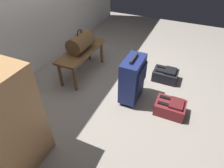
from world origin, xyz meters
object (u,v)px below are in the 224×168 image
object	(u,v)px
bench	(82,54)
side_cabinet	(5,125)
backpack_dark	(165,75)
cell_phone	(91,41)
suitcase_upright_navy	(133,78)
duffel_bag_brown	(80,42)
backpack_maroon	(170,107)

from	to	relation	value
bench	side_cabinet	world-z (taller)	side_cabinet
backpack_dark	cell_phone	bearing A→B (deg)	91.62
suitcase_upright_navy	backpack_dark	xyz separation A→B (m)	(0.64, -0.35, -0.26)
bench	backpack_dark	xyz separation A→B (m)	(0.37, -1.31, -0.28)
duffel_bag_brown	backpack_maroon	distance (m)	1.63
duffel_bag_brown	backpack_maroon	xyz separation A→B (m)	(-0.33, -1.52, -0.48)
duffel_bag_brown	backpack_dark	size ratio (longest dim) A/B	1.16
suitcase_upright_navy	backpack_dark	bearing A→B (deg)	-28.83
bench	cell_phone	distance (m)	0.34
backpack_maroon	suitcase_upright_navy	bearing A→B (deg)	83.35
cell_phone	side_cabinet	bearing A→B (deg)	-173.15
bench	backpack_maroon	distance (m)	1.58
cell_phone	backpack_maroon	world-z (taller)	cell_phone
bench	side_cabinet	xyz separation A→B (m)	(-1.65, -0.22, 0.18)
duffel_bag_brown	side_cabinet	bearing A→B (deg)	-172.45
bench	suitcase_upright_navy	xyz separation A→B (m)	(-0.27, -0.96, -0.02)
duffel_bag_brown	backpack_dark	distance (m)	1.44
suitcase_upright_navy	side_cabinet	world-z (taller)	side_cabinet
suitcase_upright_navy	backpack_dark	world-z (taller)	suitcase_upright_navy
suitcase_upright_navy	backpack_maroon	xyz separation A→B (m)	(-0.07, -0.56, -0.26)
bench	backpack_maroon	bearing A→B (deg)	-102.45
backpack_dark	backpack_maroon	bearing A→B (deg)	-163.44
suitcase_upright_navy	backpack_dark	size ratio (longest dim) A/B	1.80
backpack_maroon	side_cabinet	distance (m)	1.91
duffel_bag_brown	cell_phone	distance (m)	0.36
suitcase_upright_navy	bench	bearing A→B (deg)	74.23
suitcase_upright_navy	backpack_dark	distance (m)	0.78
backpack_maroon	side_cabinet	xyz separation A→B (m)	(-1.32, 1.30, 0.46)
bench	backpack_dark	size ratio (longest dim) A/B	2.63
suitcase_upright_navy	cell_phone	bearing A→B (deg)	58.19
side_cabinet	backpack_dark	bearing A→B (deg)	-28.31
duffel_bag_brown	backpack_dark	xyz separation A→B (m)	(0.38, -1.31, -0.48)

